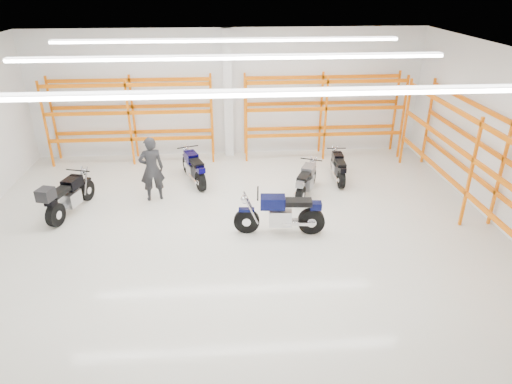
{
  "coord_description": "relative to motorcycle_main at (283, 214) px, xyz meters",
  "views": [
    {
      "loc": [
        -0.23,
        -10.29,
        6.13
      ],
      "look_at": [
        0.59,
        0.5,
        0.94
      ],
      "focal_mm": 32.0,
      "sensor_mm": 36.0,
      "label": 1
    }
  ],
  "objects": [
    {
      "name": "pallet_racking_back_right",
      "position": [
        2.14,
        5.53,
        1.24
      ],
      "size": [
        5.67,
        0.87,
        3.0
      ],
      "color": "orange",
      "rests_on": "ground"
    },
    {
      "name": "motorcycle_back_b",
      "position": [
        -2.45,
        3.38,
        -0.05
      ],
      "size": [
        0.96,
        2.04,
        1.04
      ],
      "color": "black",
      "rests_on": "ground"
    },
    {
      "name": "motorcycle_back_a",
      "position": [
        -5.85,
        1.4,
        0.02
      ],
      "size": [
        1.01,
        2.27,
        1.18
      ],
      "color": "black",
      "rests_on": "ground"
    },
    {
      "name": "standing_man",
      "position": [
        -3.6,
        2.26,
        0.44
      ],
      "size": [
        0.81,
        0.64,
        1.96
      ],
      "primitive_type": "imported",
      "rotation": [
        0.0,
        0.0,
        3.4
      ],
      "color": "black",
      "rests_on": "ground"
    },
    {
      "name": "pallet_racking_back_left",
      "position": [
        -4.66,
        5.53,
        1.24
      ],
      "size": [
        5.67,
        0.87,
        3.0
      ],
      "color": "orange",
      "rests_on": "ground"
    },
    {
      "name": "motorcycle_back_d",
      "position": [
        2.22,
        3.2,
        -0.11
      ],
      "size": [
        0.63,
        1.9,
        0.93
      ],
      "color": "black",
      "rests_on": "ground"
    },
    {
      "name": "room_shell",
      "position": [
        -1.26,
        0.08,
        2.74
      ],
      "size": [
        14.02,
        12.02,
        4.51
      ],
      "color": "silver",
      "rests_on": "ground"
    },
    {
      "name": "motorcycle_back_c",
      "position": [
        0.96,
        2.12,
        -0.08
      ],
      "size": [
        1.02,
        1.91,
        1.0
      ],
      "color": "black",
      "rests_on": "ground"
    },
    {
      "name": "structural_column",
      "position": [
        -1.26,
        5.87,
        1.71
      ],
      "size": [
        0.32,
        0.32,
        4.5
      ],
      "primitive_type": "cube",
      "color": "white",
      "rests_on": "ground"
    },
    {
      "name": "motorcycle_main",
      "position": [
        0.0,
        0.0,
        0.0
      ],
      "size": [
        2.36,
        0.78,
        1.16
      ],
      "color": "black",
      "rests_on": "ground"
    },
    {
      "name": "pallet_racking_side",
      "position": [
        5.22,
        0.05,
        1.27
      ],
      "size": [
        0.87,
        9.07,
        3.0
      ],
      "color": "orange",
      "rests_on": "ground"
    },
    {
      "name": "ground",
      "position": [
        -1.26,
        0.05,
        -0.54
      ],
      "size": [
        14.0,
        14.0,
        0.0
      ],
      "primitive_type": "plane",
      "color": "beige",
      "rests_on": "ground"
    }
  ]
}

